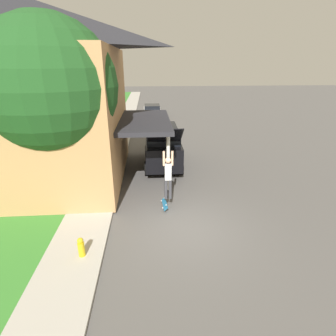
{
  "coord_description": "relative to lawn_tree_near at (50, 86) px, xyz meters",
  "views": [
    {
      "loc": [
        -1.19,
        -7.98,
        5.54
      ],
      "look_at": [
        -0.39,
        2.9,
        1.13
      ],
      "focal_mm": 28.0,
      "sensor_mm": 36.0,
      "label": 1
    }
  ],
  "objects": [
    {
      "name": "suv_parked",
      "position": [
        4.29,
        3.81,
        -3.53
      ],
      "size": [
        2.02,
        5.21,
        2.85
      ],
      "color": "black",
      "rests_on": "ground_plane"
    },
    {
      "name": "skateboarder",
      "position": [
        4.26,
        -1.04,
        -3.23
      ],
      "size": [
        0.41,
        0.23,
        2.0
      ],
      "color": "#38383D",
      "rests_on": "ground_plane"
    },
    {
      "name": "lawn",
      "position": [
        -3.24,
        3.66,
        -4.68
      ],
      "size": [
        10.0,
        80.0,
        0.08
      ],
      "color": "#387F2D",
      "rests_on": "ground_plane"
    },
    {
      "name": "lawn_tree_near",
      "position": [
        0.0,
        0.0,
        0.0
      ],
      "size": [
        4.96,
        4.96,
        7.13
      ],
      "color": "brown",
      "rests_on": "lawn"
    },
    {
      "name": "car_down_street",
      "position": [
        3.96,
        18.64,
        -4.11
      ],
      "size": [
        1.98,
        4.03,
        1.27
      ],
      "color": "silver",
      "rests_on": "ground_plane"
    },
    {
      "name": "fire_hydrant",
      "position": [
        1.45,
        -3.78,
        -4.31
      ],
      "size": [
        0.2,
        0.2,
        0.63
      ],
      "color": "gold",
      "rests_on": "sidewalk"
    },
    {
      "name": "skateboard",
      "position": [
        4.11,
        -1.06,
        -4.49
      ],
      "size": [
        0.25,
        0.82,
        0.26
      ],
      "color": "#236B99",
      "rests_on": "ground_plane"
    },
    {
      "name": "house",
      "position": [
        -2.8,
        2.38,
        -0.3
      ],
      "size": [
        12.82,
        8.25,
        8.38
      ],
      "color": "tan",
      "rests_on": "lawn"
    },
    {
      "name": "ground_plane",
      "position": [
        4.76,
        -2.34,
        -4.72
      ],
      "size": [
        120.0,
        120.0,
        0.0
      ],
      "primitive_type": "plane",
      "color": "#54514F"
    },
    {
      "name": "sidewalk",
      "position": [
        1.16,
        3.66,
        -4.67
      ],
      "size": [
        1.8,
        80.0,
        0.1
      ],
      "color": "#ADA89E",
      "rests_on": "ground_plane"
    }
  ]
}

